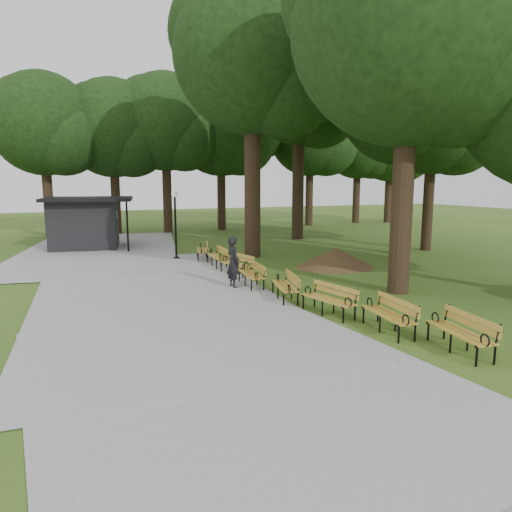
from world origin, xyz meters
name	(u,v)px	position (x,y,z in m)	size (l,w,h in m)	color
ground	(297,305)	(0.00, 0.00, 0.00)	(100.00, 100.00, 0.00)	#345518
path	(149,294)	(-4.00, 3.00, 0.03)	(12.00, 38.00, 0.06)	gray
person	(233,262)	(-1.04, 2.94, 0.92)	(0.67, 0.44, 1.84)	black
kiosk	(84,223)	(-5.53, 15.25, 1.43)	(4.57, 3.98, 2.86)	black
lamp_post	(175,210)	(-1.59, 9.76, 2.37)	(0.32, 0.32, 3.31)	black
dirt_mound	(335,258)	(4.44, 5.03, 0.43)	(2.97, 2.97, 0.85)	#47301C
bench_0	(460,333)	(1.53, -4.88, 0.44)	(1.90, 0.64, 0.88)	#B38A29
bench_1	(388,315)	(0.94, -3.14, 0.44)	(1.90, 0.64, 0.88)	#B38A29
bench_2	(328,300)	(0.33, -1.28, 0.44)	(1.90, 0.64, 0.88)	#B38A29
bench_3	(285,286)	(-0.07, 0.73, 0.44)	(1.90, 0.64, 0.88)	#B38A29
bench_4	(251,274)	(-0.39, 2.88, 0.44)	(1.90, 0.64, 0.88)	#B38A29
bench_5	(236,264)	(-0.19, 5.02, 0.44)	(1.90, 0.64, 0.88)	#B38A29
bench_6	(217,256)	(-0.32, 7.23, 0.44)	(1.90, 0.64, 0.88)	#B38A29
bench_7	(202,250)	(-0.43, 9.25, 0.44)	(1.90, 0.64, 0.88)	#B38A29
lawn_tree_0	(411,25)	(3.91, 0.15, 8.57)	(7.59, 7.59, 12.40)	black
lawn_tree_1	(403,101)	(9.48, 7.21, 7.71)	(6.45, 6.45, 10.98)	black
lawn_tree_2	(252,55)	(2.13, 9.09, 9.59)	(7.48, 7.48, 13.40)	black
lawn_tree_4	(299,92)	(7.54, 14.77, 9.26)	(6.69, 6.69, 12.68)	black
lawn_tree_5	(433,117)	(11.79, 7.61, 7.08)	(6.08, 6.08, 10.15)	black
tree_backdrop	(241,123)	(6.68, 22.99, 8.27)	(35.71, 10.23, 16.54)	black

